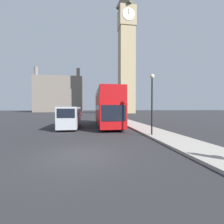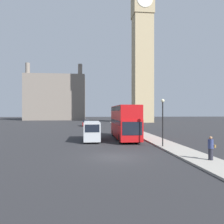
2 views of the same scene
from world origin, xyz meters
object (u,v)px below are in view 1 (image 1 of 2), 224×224
white_van (70,117)px  street_lamp (152,94)px  clock_tower (127,48)px  red_double_decker_bus (107,106)px  parked_sedan (79,113)px

white_van → street_lamp: bearing=-39.9°
clock_tower → red_double_decker_bus: (-14.27, -47.80, -27.12)m
clock_tower → parked_sedan: 40.15m
street_lamp → white_van: bearing=140.1°
white_van → street_lamp: street_lamp is taller
white_van → street_lamp: 9.63m
parked_sedan → red_double_decker_bus: bearing=-78.7°
street_lamp → clock_tower: bearing=78.2°
white_van → street_lamp: (7.20, -6.03, 2.11)m
clock_tower → street_lamp: size_ratio=11.84×
red_double_decker_bus → white_van: red_double_decker_bus is taller
clock_tower → white_van: (-18.68, -49.16, -28.32)m
white_van → parked_sedan: (-1.23, 29.67, -0.59)m
clock_tower → street_lamp: 62.16m
clock_tower → red_double_decker_bus: 56.78m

